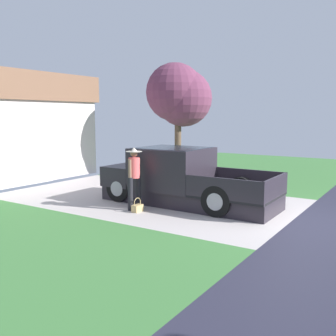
{
  "coord_description": "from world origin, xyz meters",
  "views": [
    {
      "loc": [
        -9.42,
        -2.44,
        2.54
      ],
      "look_at": [
        -0.32,
        3.48,
        1.05
      ],
      "focal_mm": 41.34,
      "sensor_mm": 36.0,
      "label": 1
    }
  ],
  "objects_px": {
    "pickup_truck": "(176,178)",
    "person_with_hat": "(134,174)",
    "front_yard_tree": "(179,95)",
    "handbag": "(137,208)"
  },
  "relations": [
    {
      "from": "person_with_hat",
      "to": "front_yard_tree",
      "type": "distance_m",
      "value": 6.69
    },
    {
      "from": "pickup_truck",
      "to": "front_yard_tree",
      "type": "relative_size",
      "value": 1.08
    },
    {
      "from": "handbag",
      "to": "front_yard_tree",
      "type": "distance_m",
      "value": 7.28
    },
    {
      "from": "person_with_hat",
      "to": "handbag",
      "type": "distance_m",
      "value": 0.91
    },
    {
      "from": "front_yard_tree",
      "to": "handbag",
      "type": "bearing_deg",
      "value": -158.26
    },
    {
      "from": "handbag",
      "to": "front_yard_tree",
      "type": "bearing_deg",
      "value": 21.74
    },
    {
      "from": "front_yard_tree",
      "to": "pickup_truck",
      "type": "bearing_deg",
      "value": -149.46
    },
    {
      "from": "pickup_truck",
      "to": "person_with_hat",
      "type": "bearing_deg",
      "value": 158.33
    },
    {
      "from": "handbag",
      "to": "front_yard_tree",
      "type": "relative_size",
      "value": 0.08
    },
    {
      "from": "handbag",
      "to": "person_with_hat",
      "type": "bearing_deg",
      "value": 51.83
    }
  ]
}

